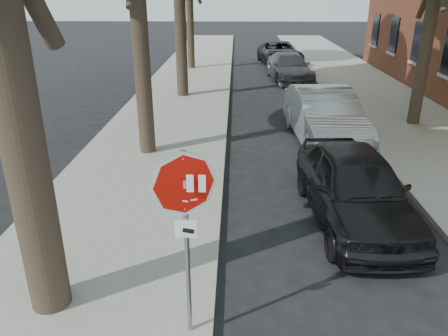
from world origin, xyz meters
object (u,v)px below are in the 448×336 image
object	(u,v)px
stop_sign	(185,212)
car_a	(355,186)
car_b	(324,116)
car_d	(280,53)
car_c	(289,67)

from	to	relation	value
stop_sign	car_a	world-z (taller)	stop_sign
stop_sign	car_b	distance (m)	9.03
car_a	car_b	bearing A→B (deg)	83.14
car_d	stop_sign	bearing A→B (deg)	-103.66
stop_sign	car_a	size ratio (longest dim) A/B	0.59
car_a	car_b	distance (m)	4.95
stop_sign	car_b	size ratio (longest dim) A/B	0.53
car_d	car_c	bearing A→B (deg)	-95.50
car_a	car_b	xyz separation A→B (m)	(0.30, 4.95, 0.06)
stop_sign	car_c	xyz separation A→B (m)	(3.30, 17.99, -1.28)
car_b	car_a	bearing A→B (deg)	-97.58
car_d	car_a	bearing A→B (deg)	-96.39
car_c	car_d	distance (m)	5.03
stop_sign	car_a	bearing A→B (deg)	48.44
stop_sign	car_d	xyz separation A→B (m)	(3.30, 23.02, -1.27)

